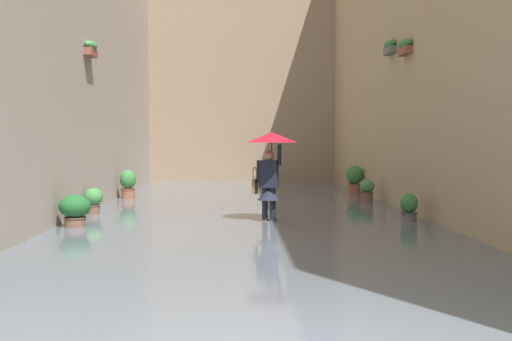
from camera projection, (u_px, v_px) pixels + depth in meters
The scene contains 10 objects.
ground_plane at pixel (247, 214), 15.35m from camera, with size 60.00×60.00×0.00m, color gray.
flood_water at pixel (247, 212), 15.35m from camera, with size 8.60×27.76×0.08m, color slate.
building_facade_far at pixel (242, 34), 26.81m from camera, with size 11.40×1.80×12.87m, color gray.
person_wading at pixel (270, 156), 13.31m from camera, with size 1.11×1.11×2.06m.
potted_plant_near_left at pixel (354, 179), 20.31m from camera, with size 0.55×0.55×1.02m.
potted_plant_far_left at pixel (409, 208), 13.37m from camera, with size 0.38×0.38×0.68m.
potted_plant_near_right at pixel (93, 200), 14.69m from camera, with size 0.44×0.44×0.69m.
potted_plant_far_right at pixel (75, 210), 12.48m from camera, with size 0.63×0.63×0.72m.
potted_plant_mid_right at pixel (128, 184), 18.78m from camera, with size 0.49×0.49×0.93m.
potted_plant_mid_left at pixel (367, 191), 17.55m from camera, with size 0.41×0.41×0.71m.
Camera 1 is at (0.26, 4.40, 1.78)m, focal length 43.60 mm.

